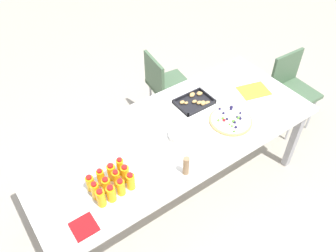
% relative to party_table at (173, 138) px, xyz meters
% --- Properties ---
extents(ground_plane, '(12.00, 12.00, 0.00)m').
position_rel_party_table_xyz_m(ground_plane, '(0.00, 0.00, -0.70)').
color(ground_plane, '#B2A899').
extents(party_table, '(2.38, 0.97, 0.76)m').
position_rel_party_table_xyz_m(party_table, '(0.00, 0.00, 0.00)').
color(party_table, white).
rests_on(party_table, ground_plane).
extents(chair_far_right, '(0.44, 0.44, 0.83)m').
position_rel_party_table_xyz_m(chair_far_right, '(0.51, 0.84, -0.20)').
color(chair_far_right, '#4C6B4C').
rests_on(chair_far_right, ground_plane).
extents(chair_end, '(0.41, 0.41, 0.83)m').
position_rel_party_table_xyz_m(chair_end, '(1.55, 0.05, -0.20)').
color(chair_end, '#4C6B4C').
rests_on(chair_end, ground_plane).
extents(juice_bottle_0, '(0.06, 0.06, 0.15)m').
position_rel_party_table_xyz_m(juice_bottle_0, '(-0.76, -0.26, 0.13)').
color(juice_bottle_0, '#F9AE14').
rests_on(juice_bottle_0, party_table).
extents(juice_bottle_1, '(0.06, 0.06, 0.13)m').
position_rel_party_table_xyz_m(juice_bottle_1, '(-0.69, -0.27, 0.12)').
color(juice_bottle_1, '#F9AD14').
rests_on(juice_bottle_1, party_table).
extents(juice_bottle_2, '(0.06, 0.06, 0.14)m').
position_rel_party_table_xyz_m(juice_bottle_2, '(-0.61, -0.26, 0.12)').
color(juice_bottle_2, '#F9AD14').
rests_on(juice_bottle_2, party_table).
extents(juice_bottle_3, '(0.06, 0.06, 0.14)m').
position_rel_party_table_xyz_m(juice_bottle_3, '(-0.53, -0.26, 0.12)').
color(juice_bottle_3, '#FAAE14').
rests_on(juice_bottle_3, party_table).
extents(juice_bottle_4, '(0.05, 0.05, 0.15)m').
position_rel_party_table_xyz_m(juice_bottle_4, '(-0.76, -0.19, 0.13)').
color(juice_bottle_4, '#FAAE14').
rests_on(juice_bottle_4, party_table).
extents(juice_bottle_5, '(0.06, 0.06, 0.13)m').
position_rel_party_table_xyz_m(juice_bottle_5, '(-0.68, -0.19, 0.12)').
color(juice_bottle_5, '#F9AE14').
rests_on(juice_bottle_5, party_table).
extents(juice_bottle_6, '(0.05, 0.05, 0.15)m').
position_rel_party_table_xyz_m(juice_bottle_6, '(-0.60, -0.18, 0.13)').
color(juice_bottle_6, '#FAAC14').
rests_on(juice_bottle_6, party_table).
extents(juice_bottle_7, '(0.06, 0.06, 0.15)m').
position_rel_party_table_xyz_m(juice_bottle_7, '(-0.53, -0.18, 0.13)').
color(juice_bottle_7, '#F9AE14').
rests_on(juice_bottle_7, party_table).
extents(juice_bottle_8, '(0.06, 0.06, 0.13)m').
position_rel_party_table_xyz_m(juice_bottle_8, '(-0.76, -0.11, 0.12)').
color(juice_bottle_8, '#F9AD14').
rests_on(juice_bottle_8, party_table).
extents(juice_bottle_9, '(0.05, 0.05, 0.15)m').
position_rel_party_table_xyz_m(juice_bottle_9, '(-0.68, -0.11, 0.13)').
color(juice_bottle_9, '#FAAE14').
rests_on(juice_bottle_9, party_table).
extents(juice_bottle_10, '(0.06, 0.06, 0.14)m').
position_rel_party_table_xyz_m(juice_bottle_10, '(-0.60, -0.11, 0.12)').
color(juice_bottle_10, '#FAAD14').
rests_on(juice_bottle_10, party_table).
extents(juice_bottle_11, '(0.05, 0.05, 0.15)m').
position_rel_party_table_xyz_m(juice_bottle_11, '(-0.53, -0.11, 0.13)').
color(juice_bottle_11, '#FAAD14').
rests_on(juice_bottle_11, party_table).
extents(fruit_pizza, '(0.35, 0.35, 0.05)m').
position_rel_party_table_xyz_m(fruit_pizza, '(0.46, -0.17, 0.07)').
color(fruit_pizza, tan).
rests_on(fruit_pizza, party_table).
extents(snack_tray, '(0.31, 0.23, 0.04)m').
position_rel_party_table_xyz_m(snack_tray, '(0.37, 0.19, 0.07)').
color(snack_tray, black).
rests_on(snack_tray, party_table).
extents(plate_stack, '(0.19, 0.19, 0.04)m').
position_rel_party_table_xyz_m(plate_stack, '(0.02, -0.07, 0.08)').
color(plate_stack, silver).
rests_on(plate_stack, party_table).
extents(napkin_stack, '(0.15, 0.15, 0.02)m').
position_rel_party_table_xyz_m(napkin_stack, '(-0.93, -0.35, 0.07)').
color(napkin_stack, red).
rests_on(napkin_stack, party_table).
extents(cardboard_tube, '(0.04, 0.04, 0.16)m').
position_rel_party_table_xyz_m(cardboard_tube, '(-0.16, -0.37, 0.14)').
color(cardboard_tube, '#9E7A56').
rests_on(cardboard_tube, party_table).
extents(paper_folder, '(0.30, 0.26, 0.01)m').
position_rel_party_table_xyz_m(paper_folder, '(0.90, 0.01, 0.06)').
color(paper_folder, yellow).
rests_on(paper_folder, party_table).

